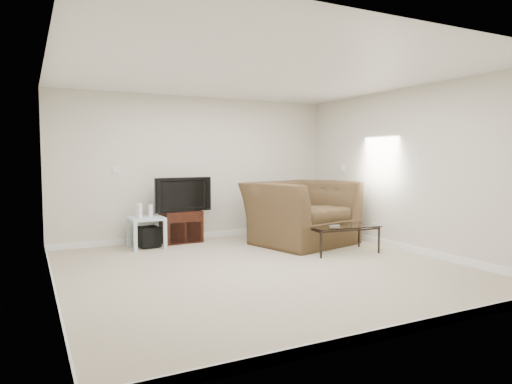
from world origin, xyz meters
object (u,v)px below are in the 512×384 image
subwoofer (148,237)px  recliner (301,202)px  tv_stand (181,226)px  side_table (147,232)px  television (181,194)px  coffee_table (341,239)px

subwoofer → recliner: size_ratio=0.20×
tv_stand → side_table: 0.68m
television → subwoofer: size_ratio=2.91×
television → coffee_table: bearing=-50.1°
television → subwoofer: bearing=-169.0°
subwoofer → coffee_table: (2.53, -1.70, 0.03)m
side_table → television: bearing=17.6°
subwoofer → coffee_table: size_ratio=0.30×
side_table → recliner: recliner is taller
subwoofer → tv_stand: bearing=18.9°
side_table → recliner: 2.57m
tv_stand → coffee_table: tv_stand is taller
tv_stand → recliner: recliner is taller
television → side_table: bearing=-168.0°
television → side_table: television is taller
side_table → coffee_table: size_ratio=0.49×
television → subwoofer: television is taller
tv_stand → recliner: 2.08m
television → side_table: 0.89m
side_table → recliner: bearing=-18.0°
tv_stand → television: (0.00, -0.03, 0.56)m
television → coffee_table: 2.76m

